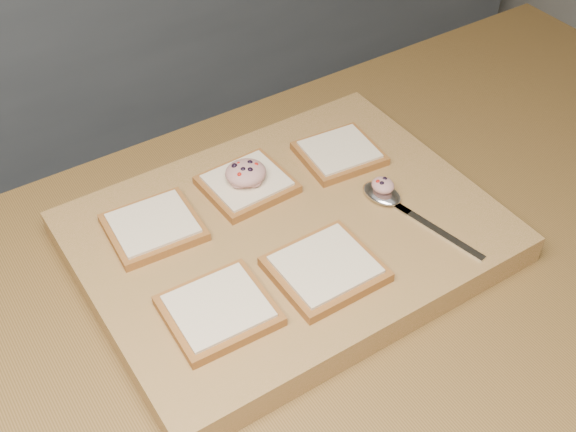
% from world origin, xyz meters
% --- Properties ---
extents(cutting_board, '(0.55, 0.42, 0.04)m').
position_xyz_m(cutting_board, '(0.16, 0.06, 0.92)').
color(cutting_board, '#A77647').
rests_on(cutting_board, island_counter).
extents(bread_far_left, '(0.13, 0.12, 0.02)m').
position_xyz_m(bread_far_left, '(0.01, 0.15, 0.95)').
color(bread_far_left, '#9E6628').
rests_on(bread_far_left, cutting_board).
extents(bread_far_center, '(0.12, 0.11, 0.02)m').
position_xyz_m(bread_far_center, '(0.16, 0.16, 0.95)').
color(bread_far_center, '#9E6628').
rests_on(bread_far_center, cutting_board).
extents(bread_far_right, '(0.12, 0.12, 0.02)m').
position_xyz_m(bread_far_right, '(0.31, 0.15, 0.95)').
color(bread_far_right, '#9E6628').
rests_on(bread_far_right, cutting_board).
extents(bread_near_left, '(0.13, 0.12, 0.02)m').
position_xyz_m(bread_near_left, '(0.01, -0.02, 0.95)').
color(bread_near_left, '#9E6628').
rests_on(bread_near_left, cutting_board).
extents(bread_near_center, '(0.13, 0.12, 0.02)m').
position_xyz_m(bread_near_center, '(0.16, -0.04, 0.95)').
color(bread_near_center, '#9E6628').
rests_on(bread_near_center, cutting_board).
extents(tuna_salad_dollop, '(0.06, 0.06, 0.03)m').
position_xyz_m(tuna_salad_dollop, '(0.16, 0.16, 0.97)').
color(tuna_salad_dollop, tan).
rests_on(tuna_salad_dollop, bread_far_center).
extents(spoon, '(0.07, 0.21, 0.01)m').
position_xyz_m(spoon, '(0.31, 0.02, 0.95)').
color(spoon, silver).
rests_on(spoon, cutting_board).
extents(spoon_salad, '(0.03, 0.03, 0.02)m').
position_xyz_m(spoon_salad, '(0.31, 0.04, 0.97)').
color(spoon_salad, tan).
rests_on(spoon_salad, spoon).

